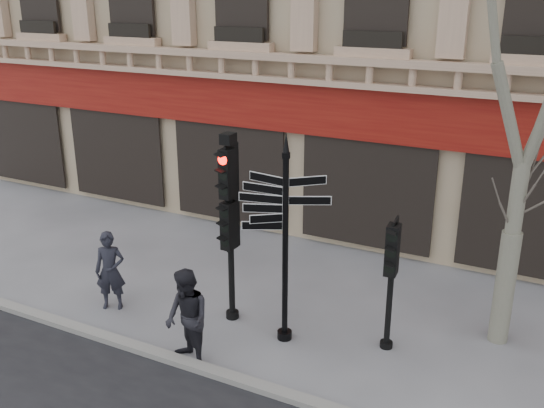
% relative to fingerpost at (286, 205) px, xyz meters
% --- Properties ---
extents(ground, '(80.00, 80.00, 0.00)m').
position_rel_fingerpost_xyz_m(ground, '(0.01, -0.24, -2.76)').
color(ground, '#5D5C61').
rests_on(ground, ground).
extents(kerb, '(80.00, 0.25, 0.12)m').
position_rel_fingerpost_xyz_m(kerb, '(0.01, -1.64, -2.70)').
color(kerb, gray).
rests_on(kerb, ground).
extents(fingerpost, '(2.14, 2.14, 4.10)m').
position_rel_fingerpost_xyz_m(fingerpost, '(0.00, 0.00, 0.00)').
color(fingerpost, black).
rests_on(fingerpost, ground).
extents(traffic_signal_main, '(0.45, 0.33, 3.90)m').
position_rel_fingerpost_xyz_m(traffic_signal_main, '(-1.31, 0.22, -0.29)').
color(traffic_signal_main, black).
rests_on(traffic_signal_main, ground).
extents(traffic_signal_secondary, '(0.45, 0.34, 2.52)m').
position_rel_fingerpost_xyz_m(traffic_signal_secondary, '(1.85, 0.60, -1.00)').
color(traffic_signal_secondary, black).
rests_on(traffic_signal_secondary, ground).
extents(pedestrian_a, '(0.75, 0.66, 1.72)m').
position_rel_fingerpost_xyz_m(pedestrian_a, '(-3.80, -0.56, -1.90)').
color(pedestrian_a, black).
rests_on(pedestrian_a, ground).
extents(pedestrian_b, '(1.12, 1.05, 1.85)m').
position_rel_fingerpost_xyz_m(pedestrian_b, '(-1.18, -1.54, -1.83)').
color(pedestrian_b, black).
rests_on(pedestrian_b, ground).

